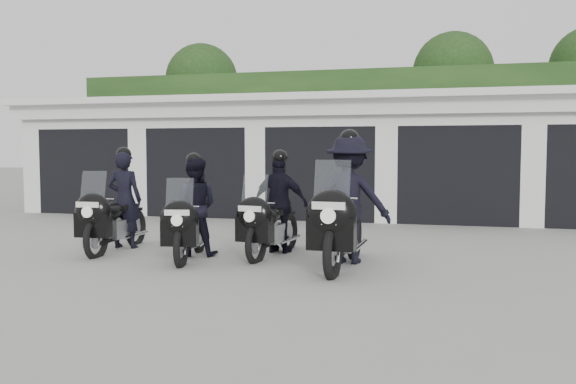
% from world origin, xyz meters
% --- Properties ---
extents(ground, '(80.00, 80.00, 0.00)m').
position_xyz_m(ground, '(0.00, 0.00, 0.00)').
color(ground, gray).
rests_on(ground, ground).
extents(garage_block, '(16.40, 6.80, 2.96)m').
position_xyz_m(garage_block, '(-0.00, 8.06, 1.42)').
color(garage_block, silver).
rests_on(garage_block, ground).
extents(background_vegetation, '(20.00, 3.90, 5.80)m').
position_xyz_m(background_vegetation, '(0.37, 12.92, 2.77)').
color(background_vegetation, '#1A3413').
rests_on(background_vegetation, ground).
extents(police_bike_a, '(0.65, 2.03, 1.77)m').
position_xyz_m(police_bike_a, '(-2.39, 0.56, 0.70)').
color(police_bike_a, black).
rests_on(police_bike_a, ground).
extents(police_bike_b, '(0.92, 1.90, 1.67)m').
position_xyz_m(police_bike_b, '(-0.92, 0.28, 0.71)').
color(police_bike_b, black).
rests_on(police_bike_b, ground).
extents(police_bike_c, '(0.99, 1.98, 1.72)m').
position_xyz_m(police_bike_c, '(0.26, 0.89, 0.73)').
color(police_bike_c, black).
rests_on(police_bike_c, ground).
extents(police_bike_d, '(1.24, 2.33, 2.03)m').
position_xyz_m(police_bike_d, '(1.49, 0.27, 0.86)').
color(police_bike_d, black).
rests_on(police_bike_d, ground).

